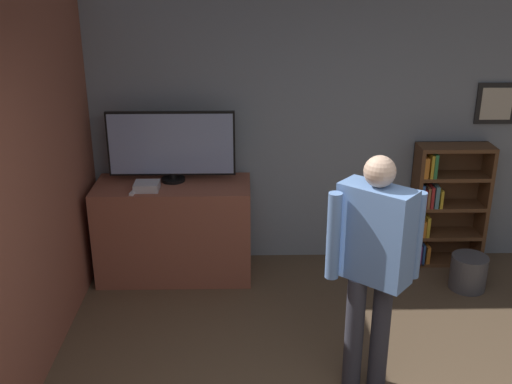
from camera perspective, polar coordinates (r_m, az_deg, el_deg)
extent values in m
cube|color=gray|center=(5.76, 5.29, 6.21)|extent=(6.18, 0.06, 2.70)
cube|color=black|center=(6.10, 21.89, 7.83)|extent=(0.37, 0.02, 0.39)
cube|color=beige|center=(6.09, 21.94, 7.80)|extent=(0.29, 0.01, 0.30)
cube|color=#93513D|center=(4.48, -20.42, 0.53)|extent=(0.06, 4.69, 2.70)
cube|color=#93513D|center=(5.70, -7.75, -3.59)|extent=(1.43, 0.63, 0.92)
cylinder|color=black|center=(5.60, -7.89, 1.20)|extent=(0.22, 0.22, 0.03)
cylinder|color=black|center=(5.59, -7.91, 1.59)|extent=(0.06, 0.06, 0.05)
cube|color=black|center=(5.49, -8.07, 4.59)|extent=(1.16, 0.04, 0.60)
cube|color=#8C9EC6|center=(5.47, -8.10, 4.52)|extent=(1.12, 0.01, 0.56)
cube|color=silver|center=(5.41, -10.36, 0.55)|extent=(0.22, 0.20, 0.07)
cube|color=white|center=(5.36, -11.61, -0.01)|extent=(0.05, 0.14, 0.02)
cube|color=brown|center=(6.01, 14.88, -1.26)|extent=(0.04, 0.28, 1.21)
cube|color=brown|center=(6.23, 20.83, -1.18)|extent=(0.04, 0.28, 1.21)
cube|color=brown|center=(6.23, 17.53, -0.75)|extent=(0.71, 0.01, 1.21)
cube|color=brown|center=(6.35, 17.32, -6.14)|extent=(0.64, 0.28, 0.04)
cube|color=brown|center=(6.23, 17.60, -3.80)|extent=(0.64, 0.28, 0.04)
cube|color=brown|center=(6.11, 17.91, -1.22)|extent=(0.64, 0.28, 0.04)
cube|color=brown|center=(6.01, 18.23, 1.46)|extent=(0.64, 0.28, 0.04)
cube|color=brown|center=(5.93, 18.54, 4.05)|extent=(0.64, 0.28, 0.04)
cube|color=red|center=(6.20, 14.79, -5.40)|extent=(0.03, 0.25, 0.22)
cube|color=#7A3889|center=(6.21, 15.13, -5.50)|extent=(0.02, 0.23, 0.20)
cube|color=#2D569E|center=(6.22, 15.42, -5.43)|extent=(0.02, 0.24, 0.21)
cube|color=orange|center=(6.24, 15.79, -5.45)|extent=(0.03, 0.26, 0.19)
cube|color=beige|center=(6.08, 15.14, -3.15)|extent=(0.04, 0.22, 0.16)
cube|color=orange|center=(6.10, 15.48, -3.07)|extent=(0.03, 0.25, 0.16)
cube|color=gold|center=(6.11, 15.80, -2.87)|extent=(0.03, 0.26, 0.20)
cube|color=#2D569E|center=(5.95, 15.36, -0.18)|extent=(0.03, 0.22, 0.23)
cube|color=red|center=(5.97, 15.58, -0.34)|extent=(0.02, 0.24, 0.19)
cube|color=#99663D|center=(5.97, 15.89, -0.29)|extent=(0.02, 0.22, 0.20)
cube|color=red|center=(6.00, 16.16, -0.19)|extent=(0.03, 0.26, 0.21)
cube|color=#5B8E99|center=(6.00, 16.60, -0.19)|extent=(0.04, 0.23, 0.22)
cube|color=gold|center=(6.01, 17.02, -0.40)|extent=(0.03, 0.22, 0.18)
cube|color=orange|center=(5.87, 15.66, 2.49)|extent=(0.04, 0.25, 0.20)
cube|color=gold|center=(5.88, 16.16, 2.59)|extent=(0.03, 0.25, 0.22)
cube|color=#338447|center=(5.88, 16.50, 2.60)|extent=(0.03, 0.23, 0.23)
cylinder|color=#383842|center=(4.28, 9.32, -13.15)|extent=(0.13, 0.13, 0.86)
cylinder|color=#383842|center=(4.32, 11.73, -13.03)|extent=(0.13, 0.13, 0.86)
cube|color=#6B93D1|center=(3.93, 11.26, -3.93)|extent=(0.51, 0.48, 0.65)
sphere|color=beige|center=(3.77, 11.71, 1.93)|extent=(0.20, 0.20, 0.20)
cylinder|color=#6B93D1|center=(4.00, 14.99, -4.02)|extent=(0.09, 0.09, 0.60)
cylinder|color=#6B93D1|center=(3.89, 7.39, -4.19)|extent=(0.09, 0.09, 0.60)
cylinder|color=#4C4C51|center=(5.86, 19.57, -7.22)|extent=(0.33, 0.33, 0.32)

